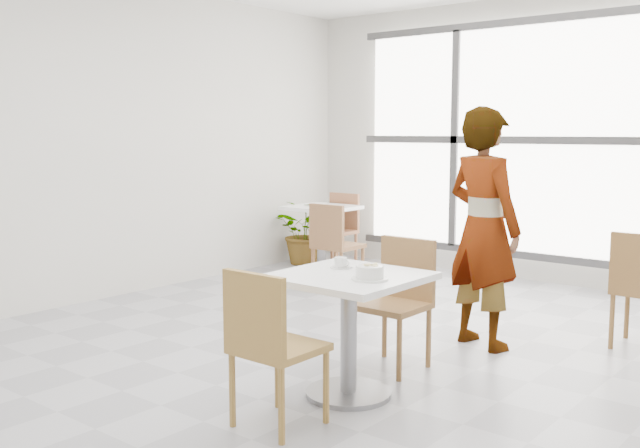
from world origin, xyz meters
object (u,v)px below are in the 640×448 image
Objects in this scene: oatmeal_bowl at (370,272)px; coffee_cup at (341,263)px; chair_far at (399,294)px; plant_left at (307,232)px; person at (484,228)px; bg_chair_left_near at (333,240)px; chair_near at (268,339)px; bg_chair_left_far at (339,225)px; bg_table_left at (321,229)px; main_table at (349,311)px.

oatmeal_bowl reaches higher than coffee_cup.
chair_far is 3.87m from plant_left.
person reaches higher than coffee_cup.
bg_chair_left_near is at bearing 129.44° from coffee_cup.
bg_chair_left_near is (-1.86, 1.62, 0.00)m from chair_far.
bg_chair_left_near reaches higher than oatmeal_bowl.
person is at bearing -94.21° from chair_near.
plant_left is (-0.41, -0.09, -0.11)m from bg_chair_left_far.
oatmeal_bowl is at bearing 108.64° from person.
coffee_cup is 0.09× the size of person.
coffee_cup is at bearing -81.12° from chair_near.
bg_chair_left_far is at bearing 12.42° from plant_left.
plant_left is (-3.02, 3.84, -0.11)m from chair_near.
bg_table_left is at bearing 131.21° from coffee_cup.
main_table is 1.07× the size of bg_table_left.
main_table is 5.03× the size of coffee_cup.
bg_chair_left_far is 0.44m from plant_left.
chair_far reaches higher than bg_table_left.
plant_left is at bearing -12.16° from person.
bg_chair_left_near is (-1.80, 2.18, -0.28)m from coffee_cup.
person is at bearing -33.22° from bg_chair_left_far.
bg_chair_left_near and bg_chair_left_far have the same top height.
bg_table_left is at bearing 131.72° from main_table.
coffee_cup reaches higher than plant_left.
bg_chair_left_near reaches higher than coffee_cup.
bg_table_left is (-2.64, 2.96, -0.04)m from main_table.
oatmeal_bowl is at bearing 132.19° from bg_chair_left_near.
bg_table_left is at bearing 133.17° from oatmeal_bowl.
plant_left is at bearing 139.77° from chair_far.
chair_near is at bearing -51.87° from plant_left.
person is (0.22, 0.78, 0.38)m from chair_far.
oatmeal_bowl is 4.37m from bg_chair_left_far.
coffee_cup reaches higher than main_table.
chair_near is 0.71m from oatmeal_bowl.
bg_chair_left_near is at bearing -43.61° from bg_table_left.
bg_table_left is at bearing -27.67° from plant_left.
main_table is 0.92× the size of bg_chair_left_near.
main_table is at bearing -82.78° from chair_far.
chair_far is 1.12× the size of plant_left.
main_table is 1.03× the size of plant_left.
bg_table_left is 0.30m from bg_chair_left_far.
main_table is 0.92× the size of chair_far.
person reaches higher than bg_chair_left_near.
bg_chair_left_near is (0.70, -0.67, 0.01)m from bg_table_left.
chair_near is 1.00× the size of chair_far.
person is 2.36× the size of bg_table_left.
coffee_cup is (-0.12, 0.78, 0.28)m from chair_near.
bg_table_left is at bearing -12.26° from person.
plant_left is at bearing -51.87° from chair_near.
chair_near is 1.00× the size of bg_chair_left_near.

